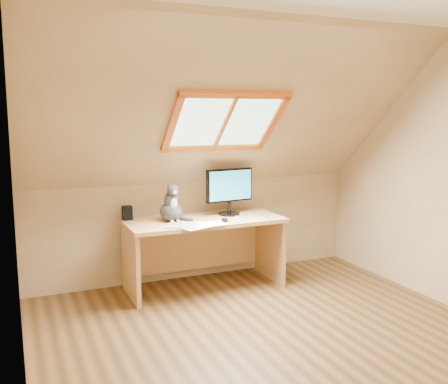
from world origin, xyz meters
TOP-DOWN VIEW (x-y plane):
  - ground at (0.00, 0.00)m, footprint 3.50×3.50m
  - room_shell at (0.00, -0.09)m, footprint 3.52×3.52m
  - desk at (-0.07, 1.45)m, footprint 1.51×0.66m
  - monitor at (0.23, 1.45)m, footprint 0.50×0.21m
  - cat at (-0.39, 1.41)m, footprint 0.23×0.27m
  - desk_speaker at (-0.76, 1.63)m, footprint 0.09×0.09m
  - graphics_tablet at (-0.37, 1.15)m, footprint 0.34×0.31m
  - mouse at (0.07, 1.19)m, footprint 0.06×0.10m
  - papers at (-0.17, 1.12)m, footprint 0.35×0.30m
  - cables at (0.36, 1.26)m, footprint 0.51×0.26m

SIDE VIEW (x-z plane):
  - ground at x=0.00m, z-range 0.00..0.00m
  - desk at x=-0.07m, z-range 0.13..0.82m
  - papers at x=-0.17m, z-range 0.69..0.69m
  - cables at x=0.36m, z-range 0.69..0.70m
  - graphics_tablet at x=-0.37m, z-range 0.69..0.70m
  - mouse at x=0.07m, z-range 0.69..0.72m
  - desk_speaker at x=-0.76m, z-range 0.69..0.82m
  - cat at x=-0.39m, z-range 0.63..1.01m
  - monitor at x=0.23m, z-range 0.72..1.19m
  - room_shell at x=0.00m, z-range 0.23..2.64m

